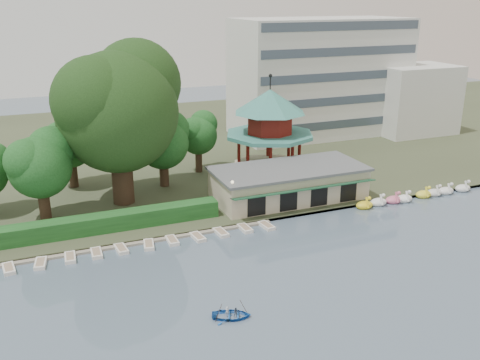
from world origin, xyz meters
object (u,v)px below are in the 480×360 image
pavilion (270,123)px  big_tree (118,104)px  dock (114,245)px  rowboat_with_passengers (232,313)px  boathouse (289,183)px

pavilion → big_tree: big_tree is taller
big_tree → pavilion: bearing=10.3°
dock → pavilion: (24.00, 14.80, 7.36)m
dock → pavilion: bearing=31.7°
big_tree → rowboat_with_passengers: 29.95m
pavilion → big_tree: size_ratio=0.71×
boathouse → big_tree: bearing=161.6°
boathouse → pavilion: bearing=78.7°
rowboat_with_passengers → dock: bearing=111.5°
pavilion → dock: bearing=-148.3°
dock → pavilion: size_ratio=2.52×
boathouse → pavilion: 11.43m
pavilion → rowboat_with_passengers: size_ratio=2.62×
pavilion → rowboat_with_passengers: (-17.59, -31.08, -7.04)m
pavilion → rowboat_with_passengers: bearing=-119.5°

